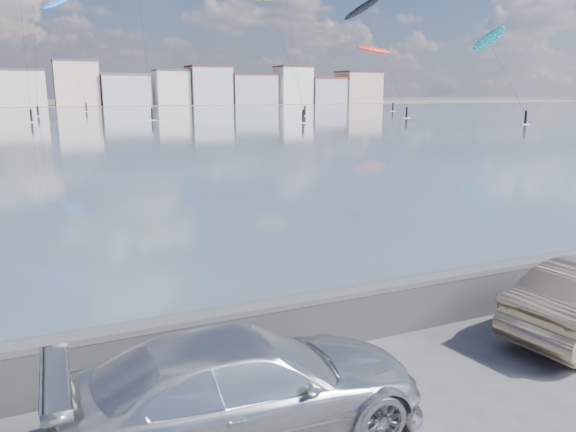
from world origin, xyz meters
The scene contains 9 objects.
bay_water centered at (0.00, 91.50, 0.01)m, with size 500.00×177.00×0.00m, color #334453.
far_shore_strip centered at (0.00, 200.00, 0.01)m, with size 500.00×60.00×0.00m, color #4C473D.
seawall centered at (0.00, 2.70, 0.58)m, with size 400.00×0.36×1.08m.
far_buildings centered at (1.31, 186.00, 6.03)m, with size 240.79×13.26×14.60m.
car_silver centered at (-1.11, 0.71, 0.73)m, with size 2.03×5.00×1.45m, color #B3B4B9.
kitesurfer_2 centered at (74.86, 115.42, 14.34)m, with size 9.34×12.87×16.06m.
kitesurfer_4 centered at (52.16, 84.10, 18.79)m, with size 6.75×14.64×21.25m.
kitesurfer_7 centered at (4.88, 143.89, 24.60)m, with size 8.79×17.32×27.40m.
kitesurfer_9 centered at (60.67, 61.84, 11.94)m, with size 3.63×13.43×14.25m.
Camera 1 is at (-3.43, -5.73, 4.59)m, focal length 35.00 mm.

